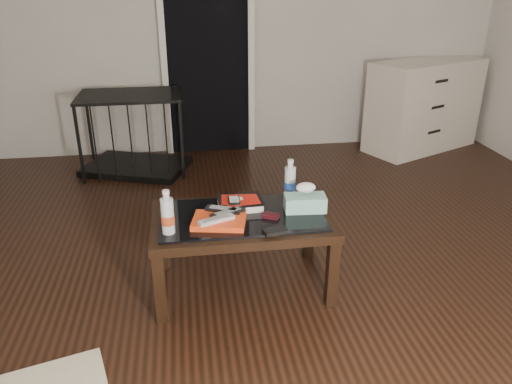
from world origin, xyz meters
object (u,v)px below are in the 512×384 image
coffee_table (242,225)px  pet_crate (135,146)px  tissue_box (305,203)px  water_bottle_left (167,212)px  textbook (240,203)px  dresser (424,105)px  water_bottle_right (290,179)px

coffee_table → pet_crate: bearing=110.3°
coffee_table → tissue_box: (0.36, 0.01, 0.11)m
water_bottle_left → textbook: bearing=32.1°
pet_crate → water_bottle_left: bearing=-60.7°
coffee_table → water_bottle_left: (-0.40, -0.15, 0.18)m
coffee_table → water_bottle_left: 0.46m
pet_crate → water_bottle_left: size_ratio=4.42×
pet_crate → tissue_box: 2.31m
dresser → tissue_box: (-1.79, -2.24, 0.06)m
dresser → pet_crate: bearing=159.8°
dresser → tissue_box: bearing=-153.4°
coffee_table → pet_crate: (-0.75, 2.01, -0.17)m
water_bottle_left → dresser: bearing=43.2°
textbook → dresser: bearing=43.1°
dresser → pet_crate: 2.91m
coffee_table → textbook: size_ratio=4.00×
pet_crate → tissue_box: (1.11, -2.01, 0.28)m
coffee_table → water_bottle_right: water_bottle_right is taller
dresser → water_bottle_right: size_ratio=5.46×
water_bottle_left → water_bottle_right: bearing=25.8°
water_bottle_left → tissue_box: bearing=11.5°
water_bottle_left → tissue_box: 0.78m
dresser → textbook: bearing=-159.8°
pet_crate → dresser: bearing=24.7°
coffee_table → water_bottle_right: 0.41m
water_bottle_right → water_bottle_left: bearing=-154.2°
dresser → water_bottle_right: (-1.84, -2.05, 0.13)m
pet_crate → textbook: (0.75, -1.91, 0.25)m
dresser → water_bottle_right: bearing=-156.6°
water_bottle_left → tissue_box: size_ratio=1.03×
coffee_table → dresser: (2.15, 2.24, 0.05)m
coffee_table → textbook: 0.14m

